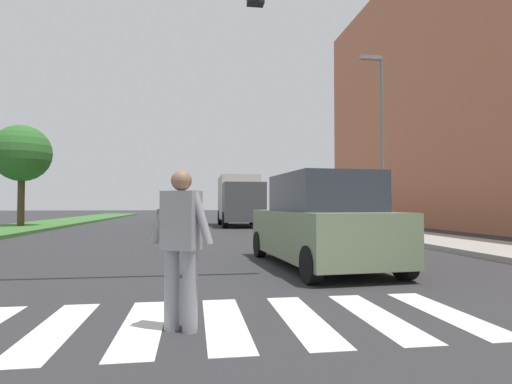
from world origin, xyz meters
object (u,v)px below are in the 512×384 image
(sedan_midblock, at_px, (174,213))
(street_lamp_right, at_px, (380,127))
(truck_box_delivery, at_px, (239,199))
(tree_far, at_px, (22,154))
(pedestrian_performer, at_px, (181,242))
(suv_crossing, at_px, (320,223))

(sedan_midblock, bearing_deg, street_lamp_right, -48.38)
(street_lamp_right, height_order, truck_box_delivery, street_lamp_right)
(tree_far, bearing_deg, sedan_midblock, 14.44)
(tree_far, distance_m, street_lamp_right, 18.96)
(sedan_midblock, bearing_deg, pedestrian_performer, -87.33)
(tree_far, xyz_separation_m, street_lamp_right, (17.18, -8.00, 0.48))
(pedestrian_performer, bearing_deg, suv_crossing, 55.88)
(suv_crossing, bearing_deg, sedan_midblock, 101.98)
(pedestrian_performer, distance_m, truck_box_delivery, 21.32)
(tree_far, xyz_separation_m, sedan_midblock, (8.20, 2.11, -3.32))
(tree_far, height_order, street_lamp_right, street_lamp_right)
(street_lamp_right, relative_size, pedestrian_performer, 4.44)
(sedan_midblock, relative_size, truck_box_delivery, 0.74)
(tree_far, xyz_separation_m, truck_box_delivery, (12.17, 0.94, -2.48))
(suv_crossing, relative_size, truck_box_delivery, 0.76)
(suv_crossing, xyz_separation_m, truck_box_delivery, (0.13, 16.96, 0.70))
(tree_far, height_order, truck_box_delivery, tree_far)
(pedestrian_performer, height_order, suv_crossing, suv_crossing)
(street_lamp_right, relative_size, sedan_midblock, 1.63)
(truck_box_delivery, bearing_deg, sedan_midblock, 163.63)
(street_lamp_right, bearing_deg, suv_crossing, -122.62)
(tree_far, height_order, suv_crossing, tree_far)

